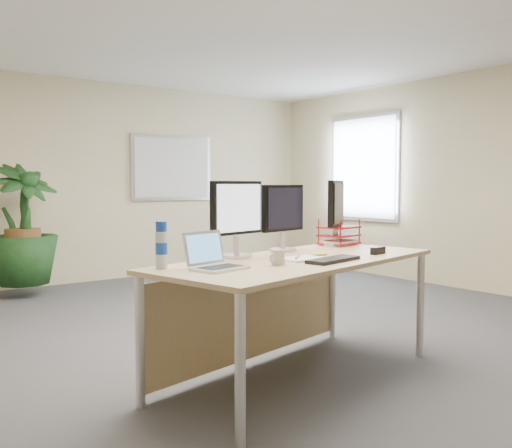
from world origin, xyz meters
TOP-DOWN VIEW (x-y plane):
  - floor at (0.00, 0.00)m, footprint 8.00×8.00m
  - back_wall at (0.00, 4.00)m, footprint 7.00×0.04m
  - ceiling at (0.00, 0.00)m, footprint 7.00×8.00m
  - whiteboard at (1.20, 3.97)m, footprint 1.30×0.04m
  - window at (3.47, 2.30)m, footprint 0.04×1.30m
  - desk at (-0.38, -0.50)m, footprint 2.27×1.32m
  - floor_plant at (-1.06, 3.43)m, footprint 1.10×1.10m
  - monitor_left at (-0.66, -0.33)m, footprint 0.46×0.21m
  - monitor_right at (-0.17, -0.23)m, footprint 0.44×0.20m
  - monitor_dark at (0.41, -0.19)m, footprint 0.41×0.31m
  - laptop at (-1.06, -0.66)m, footprint 0.35×0.32m
  - keyboard at (-0.28, -0.86)m, footprint 0.45×0.23m
  - coffee_mug at (-0.66, -0.77)m, footprint 0.12×0.08m
  - spiral_notebook at (-0.38, -0.66)m, footprint 0.30×0.23m
  - orange_pen at (-0.40, -0.66)m, footprint 0.12×0.11m
  - yellow_highlighter at (-0.14, -0.60)m, footprint 0.11×0.02m
  - water_bottle at (-1.30, -0.47)m, footprint 0.07×0.07m
  - letter_tray at (0.47, -0.17)m, footprint 0.36×0.30m
  - stapler at (0.26, -0.77)m, footprint 0.16×0.07m

SIDE VIEW (x-z plane):
  - floor at x=0.00m, z-range 0.00..0.00m
  - desk at x=-0.38m, z-range 0.23..1.05m
  - floor_plant at x=-1.06m, z-range 0.00..1.50m
  - spiral_notebook at x=-0.38m, z-range 0.82..0.83m
  - yellow_highlighter at x=-0.14m, z-range 0.82..0.83m
  - keyboard at x=-0.28m, z-range 0.82..0.84m
  - orange_pen at x=-0.40m, z-range 0.83..0.84m
  - stapler at x=0.26m, z-range 0.82..0.87m
  - coffee_mug at x=-0.66m, z-range 0.82..0.91m
  - laptop at x=-1.06m, z-range 0.77..0.98m
  - letter_tray at x=0.47m, z-range 0.81..0.96m
  - water_bottle at x=-1.30m, z-range 0.81..1.09m
  - monitor_right at x=-0.17m, z-range 0.85..1.35m
  - monitor_left at x=-0.66m, z-range 0.86..1.37m
  - monitor_dark at x=0.41m, z-range 0.86..1.38m
  - back_wall at x=0.00m, z-range 0.00..2.70m
  - whiteboard at x=1.20m, z-range 1.07..2.02m
  - window at x=3.47m, z-range 0.77..2.33m
  - ceiling at x=0.00m, z-range 2.69..2.71m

